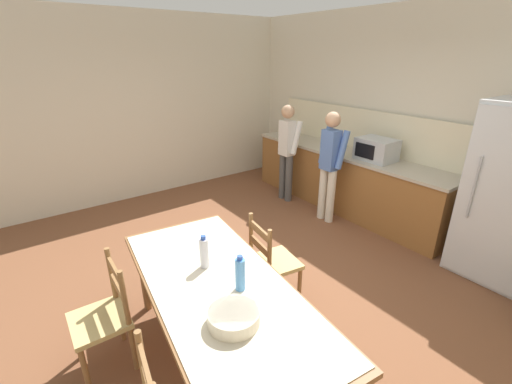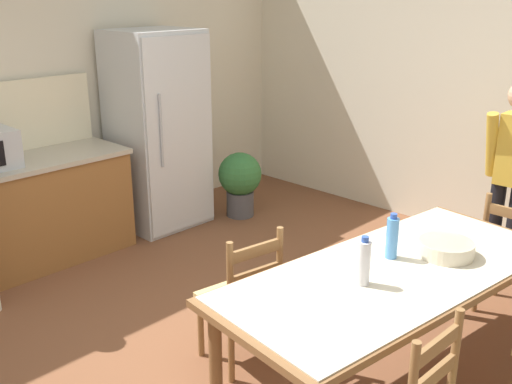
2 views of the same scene
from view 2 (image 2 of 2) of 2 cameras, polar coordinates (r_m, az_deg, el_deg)
ground_plane at (r=3.87m, az=-4.50°, el=-16.59°), size 8.32×8.32×0.00m
wall_right at (r=5.88m, az=19.97°, el=10.06°), size 0.12×5.20×2.90m
refrigerator at (r=5.84m, az=-9.31°, el=5.80°), size 0.79×0.73×1.88m
dining_table at (r=3.44m, az=12.97°, el=-8.35°), size 2.22×1.15×0.77m
bottle_near_centre at (r=3.16m, az=10.21°, el=-6.60°), size 0.07×0.07×0.27m
bottle_off_centre at (r=3.49m, az=12.83°, el=-4.24°), size 0.07×0.07×0.27m
serving_bowl at (r=3.63m, az=17.63°, el=-5.05°), size 0.32×0.32×0.09m
chair_side_far_left at (r=3.72m, az=-1.28°, el=-10.10°), size 0.48×0.46×0.91m
person_by_table at (r=5.05m, az=23.13°, el=1.82°), size 0.28×0.40×1.58m
potted_plant at (r=6.09m, az=-1.54°, el=1.17°), size 0.44×0.44×0.67m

